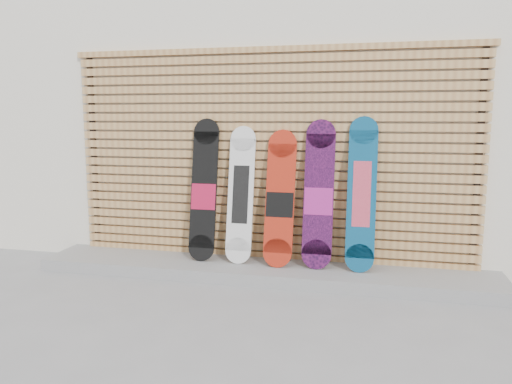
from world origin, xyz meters
TOP-DOWN VIEW (x-y plane):
  - ground at (0.00, 0.00)m, footprint 80.00×80.00m
  - building at (0.50, 3.50)m, footprint 12.00×5.00m
  - concrete_step at (-0.15, 0.68)m, footprint 4.60×0.70m
  - slat_wall at (-0.15, 0.97)m, footprint 4.26×0.08m
  - snowboard_0 at (-0.80, 0.79)m, footprint 0.28×0.30m
  - snowboard_1 at (-0.41, 0.80)m, footprint 0.27×0.30m
  - snowboard_2 at (0.00, 0.77)m, footprint 0.29×0.34m
  - snowboard_3 at (0.39, 0.79)m, footprint 0.29×0.31m
  - snowboard_4 at (0.80, 0.79)m, footprint 0.28×0.31m

SIDE VIEW (x-z plane):
  - ground at x=0.00m, z-range 0.00..0.00m
  - concrete_step at x=-0.15m, z-range 0.00..0.12m
  - snowboard_2 at x=0.00m, z-range 0.11..1.46m
  - snowboard_1 at x=-0.41m, z-range 0.12..1.51m
  - snowboard_3 at x=0.39m, z-range 0.11..1.56m
  - snowboard_0 at x=-0.80m, z-range 0.11..1.57m
  - snowboard_4 at x=0.80m, z-range 0.12..1.60m
  - slat_wall at x=-0.15m, z-range 0.06..2.35m
  - building at x=0.50m, z-range 0.00..3.60m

